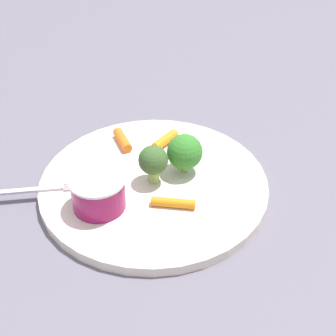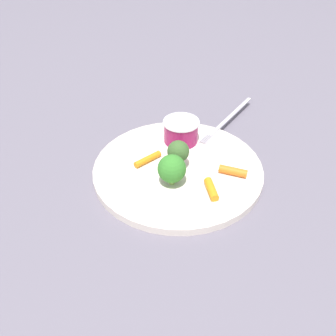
{
  "view_description": "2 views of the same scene",
  "coord_description": "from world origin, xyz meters",
  "px_view_note": "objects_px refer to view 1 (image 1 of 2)",
  "views": [
    {
      "loc": [
        0.42,
        0.09,
        0.37
      ],
      "look_at": [
        -0.02,
        0.01,
        0.02
      ],
      "focal_mm": 51.6,
      "sensor_mm": 36.0,
      "label": 1
    },
    {
      "loc": [
        -0.36,
        0.3,
        0.38
      ],
      "look_at": [
        -0.0,
        0.02,
        0.02
      ],
      "focal_mm": 41.1,
      "sensor_mm": 36.0,
      "label": 2
    }
  ],
  "objects_px": {
    "carrot_stick_1": "(122,140)",
    "fork": "(7,192)",
    "plate": "(154,185)",
    "carrot_stick_0": "(165,140)",
    "broccoli_floret_0": "(149,161)",
    "sauce_cup": "(98,192)",
    "carrot_stick_2": "(173,203)",
    "broccoli_floret_1": "(185,152)"
  },
  "relations": [
    {
      "from": "broccoli_floret_0",
      "to": "fork",
      "type": "distance_m",
      "value": 0.16
    },
    {
      "from": "broccoli_floret_1",
      "to": "carrot_stick_0",
      "type": "distance_m",
      "value": 0.06
    },
    {
      "from": "broccoli_floret_1",
      "to": "carrot_stick_1",
      "type": "bearing_deg",
      "value": -115.7
    },
    {
      "from": "carrot_stick_0",
      "to": "carrot_stick_1",
      "type": "distance_m",
      "value": 0.05
    },
    {
      "from": "broccoli_floret_0",
      "to": "fork",
      "type": "xyz_separation_m",
      "value": [
        0.05,
        -0.15,
        -0.03
      ]
    },
    {
      "from": "carrot_stick_1",
      "to": "fork",
      "type": "bearing_deg",
      "value": -42.0
    },
    {
      "from": "carrot_stick_1",
      "to": "fork",
      "type": "xyz_separation_m",
      "value": [
        0.12,
        -0.1,
        -0.0
      ]
    },
    {
      "from": "fork",
      "to": "plate",
      "type": "bearing_deg",
      "value": 107.53
    },
    {
      "from": "carrot_stick_0",
      "to": "carrot_stick_2",
      "type": "xyz_separation_m",
      "value": [
        0.11,
        0.03,
        -0.0
      ]
    },
    {
      "from": "plate",
      "to": "carrot_stick_0",
      "type": "xyz_separation_m",
      "value": [
        -0.07,
        -0.0,
        0.01
      ]
    },
    {
      "from": "plate",
      "to": "carrot_stick_1",
      "type": "bearing_deg",
      "value": -140.89
    },
    {
      "from": "sauce_cup",
      "to": "carrot_stick_1",
      "type": "height_order",
      "value": "sauce_cup"
    },
    {
      "from": "sauce_cup",
      "to": "carrot_stick_1",
      "type": "distance_m",
      "value": 0.12
    },
    {
      "from": "carrot_stick_1",
      "to": "sauce_cup",
      "type": "bearing_deg",
      "value": 1.98
    },
    {
      "from": "broccoli_floret_1",
      "to": "sauce_cup",
      "type": "bearing_deg",
      "value": -46.64
    },
    {
      "from": "broccoli_floret_0",
      "to": "carrot_stick_1",
      "type": "xyz_separation_m",
      "value": [
        -0.07,
        -0.05,
        -0.02
      ]
    },
    {
      "from": "plate",
      "to": "broccoli_floret_1",
      "type": "bearing_deg",
      "value": 127.43
    },
    {
      "from": "carrot_stick_1",
      "to": "fork",
      "type": "height_order",
      "value": "carrot_stick_1"
    },
    {
      "from": "broccoli_floret_0",
      "to": "carrot_stick_2",
      "type": "relative_size",
      "value": 0.97
    },
    {
      "from": "carrot_stick_2",
      "to": "fork",
      "type": "distance_m",
      "value": 0.19
    },
    {
      "from": "broccoli_floret_1",
      "to": "carrot_stick_2",
      "type": "bearing_deg",
      "value": -2.37
    },
    {
      "from": "sauce_cup",
      "to": "fork",
      "type": "bearing_deg",
      "value": -91.4
    },
    {
      "from": "plate",
      "to": "broccoli_floret_0",
      "type": "relative_size",
      "value": 5.65
    },
    {
      "from": "sauce_cup",
      "to": "fork",
      "type": "distance_m",
      "value": 0.11
    },
    {
      "from": "plate",
      "to": "carrot_stick_2",
      "type": "relative_size",
      "value": 5.49
    },
    {
      "from": "broccoli_floret_0",
      "to": "carrot_stick_1",
      "type": "relative_size",
      "value": 1.1
    },
    {
      "from": "sauce_cup",
      "to": "broccoli_floret_0",
      "type": "distance_m",
      "value": 0.07
    },
    {
      "from": "broccoli_floret_0",
      "to": "carrot_stick_0",
      "type": "relative_size",
      "value": 1.16
    },
    {
      "from": "carrot_stick_0",
      "to": "carrot_stick_2",
      "type": "relative_size",
      "value": 0.84
    },
    {
      "from": "plate",
      "to": "broccoli_floret_1",
      "type": "height_order",
      "value": "broccoli_floret_1"
    },
    {
      "from": "sauce_cup",
      "to": "broccoli_floret_0",
      "type": "bearing_deg",
      "value": 138.8
    },
    {
      "from": "carrot_stick_2",
      "to": "carrot_stick_0",
      "type": "bearing_deg",
      "value": -165.51
    },
    {
      "from": "carrot_stick_1",
      "to": "fork",
      "type": "distance_m",
      "value": 0.16
    },
    {
      "from": "plate",
      "to": "carrot_stick_0",
      "type": "distance_m",
      "value": 0.08
    },
    {
      "from": "fork",
      "to": "broccoli_floret_1",
      "type": "bearing_deg",
      "value": 111.41
    },
    {
      "from": "broccoli_floret_0",
      "to": "carrot_stick_2",
      "type": "xyz_separation_m",
      "value": [
        0.04,
        0.03,
        -0.02
      ]
    },
    {
      "from": "plate",
      "to": "broccoli_floret_0",
      "type": "height_order",
      "value": "broccoli_floret_0"
    },
    {
      "from": "plate",
      "to": "broccoli_floret_1",
      "type": "xyz_separation_m",
      "value": [
        -0.02,
        0.03,
        0.03
      ]
    },
    {
      "from": "carrot_stick_2",
      "to": "plate",
      "type": "bearing_deg",
      "value": -143.27
    },
    {
      "from": "carrot_stick_2",
      "to": "sauce_cup",
      "type": "bearing_deg",
      "value": -80.71
    },
    {
      "from": "broccoli_floret_0",
      "to": "plate",
      "type": "bearing_deg",
      "value": 102.31
    },
    {
      "from": "carrot_stick_1",
      "to": "broccoli_floret_1",
      "type": "bearing_deg",
      "value": 64.3
    }
  ]
}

